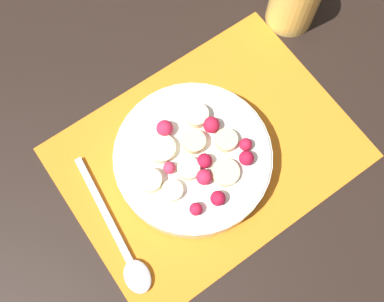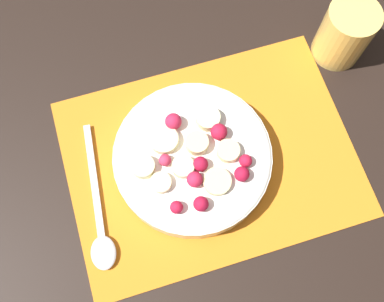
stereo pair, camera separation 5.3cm
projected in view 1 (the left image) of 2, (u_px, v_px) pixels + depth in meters
name	position (u px, v px, depth m)	size (l,w,h in m)	color
ground_plane	(208.00, 153.00, 0.58)	(3.00, 3.00, 0.00)	black
placemat	(208.00, 152.00, 0.58)	(0.38, 0.28, 0.01)	orange
fruit_bowl	(192.00, 156.00, 0.55)	(0.20, 0.20, 0.06)	silver
spoon	(125.00, 252.00, 0.53)	(0.04, 0.20, 0.01)	silver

